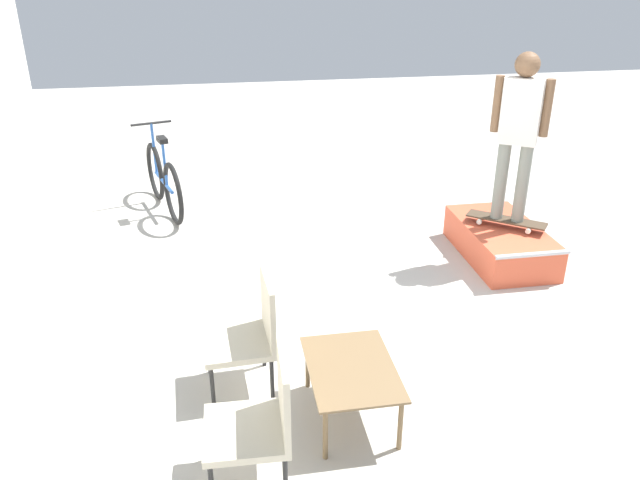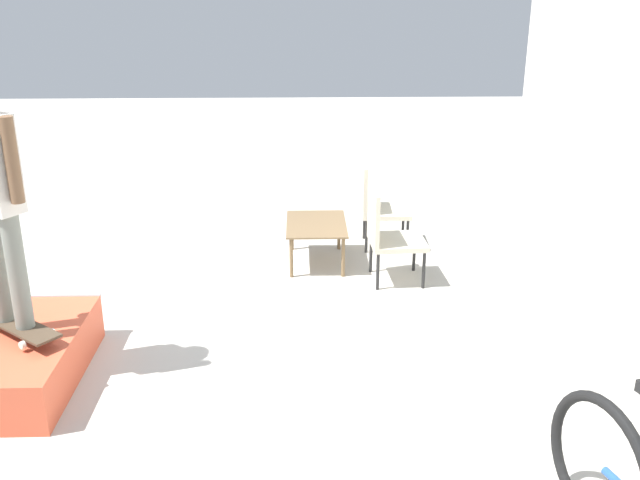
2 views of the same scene
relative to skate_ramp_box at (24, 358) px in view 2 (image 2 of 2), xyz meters
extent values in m
plane|color=#B7B2A8|center=(-1.34, 1.22, -0.18)|extent=(24.00, 24.00, 0.00)
cube|color=#DB5638|center=(0.00, 0.00, 0.00)|extent=(1.40, 0.78, 0.37)
cylinder|color=#B7B7BC|center=(-0.70, 0.00, 0.18)|extent=(0.05, 0.78, 0.05)
cube|color=#473828|center=(-0.02, -0.03, 0.27)|extent=(0.68, 0.78, 0.02)
cylinder|color=white|center=(0.06, 0.25, 0.23)|extent=(0.06, 0.06, 0.05)
cylinder|color=white|center=(0.24, 0.11, 0.23)|extent=(0.06, 0.06, 0.05)
cylinder|color=white|center=(-0.27, -0.16, 0.23)|extent=(0.06, 0.06, 0.05)
cylinder|color=gray|center=(0.04, 0.07, 0.70)|extent=(0.13, 0.13, 0.84)
cylinder|color=brown|center=(0.11, 0.18, 1.50)|extent=(0.09, 0.09, 0.56)
cube|color=brown|center=(-2.27, 2.18, 0.24)|extent=(0.87, 0.61, 0.02)
cylinder|color=brown|center=(-2.65, 1.93, 0.02)|extent=(0.04, 0.04, 0.41)
cylinder|color=brown|center=(-1.89, 1.93, 0.02)|extent=(0.04, 0.04, 0.41)
cylinder|color=brown|center=(-2.65, 2.44, 0.02)|extent=(0.04, 0.04, 0.41)
cylinder|color=brown|center=(-1.89, 2.44, 0.02)|extent=(0.04, 0.04, 0.41)
cylinder|color=black|center=(-2.52, 3.17, 0.00)|extent=(0.03, 0.03, 0.37)
cylinder|color=black|center=(-2.96, 3.18, 0.00)|extent=(0.03, 0.03, 0.37)
cylinder|color=black|center=(-2.54, 2.73, 0.00)|extent=(0.03, 0.03, 0.37)
cylinder|color=black|center=(-2.98, 2.74, 0.00)|extent=(0.03, 0.03, 0.37)
cube|color=beige|center=(-2.75, 2.95, 0.21)|extent=(0.54, 0.54, 0.05)
cube|color=beige|center=(-2.76, 2.71, 0.49)|extent=(0.52, 0.06, 0.51)
cylinder|color=black|center=(-1.58, 3.18, 0.00)|extent=(0.03, 0.03, 0.37)
cylinder|color=black|center=(-2.02, 3.16, 0.00)|extent=(0.03, 0.03, 0.37)
cylinder|color=black|center=(-1.56, 2.74, 0.00)|extent=(0.03, 0.03, 0.37)
cylinder|color=black|center=(-2.00, 2.72, 0.00)|extent=(0.03, 0.03, 0.37)
cube|color=beige|center=(-1.79, 2.95, 0.21)|extent=(0.55, 0.55, 0.05)
cube|color=beige|center=(-1.77, 2.71, 0.49)|extent=(0.52, 0.07, 0.51)
torus|color=black|center=(1.58, 3.57, 0.20)|extent=(0.76, 0.28, 0.78)
camera|label=1|loc=(-5.77, 3.01, 2.90)|focal=35.00mm
camera|label=2|loc=(4.63, 2.02, 2.59)|focal=40.00mm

